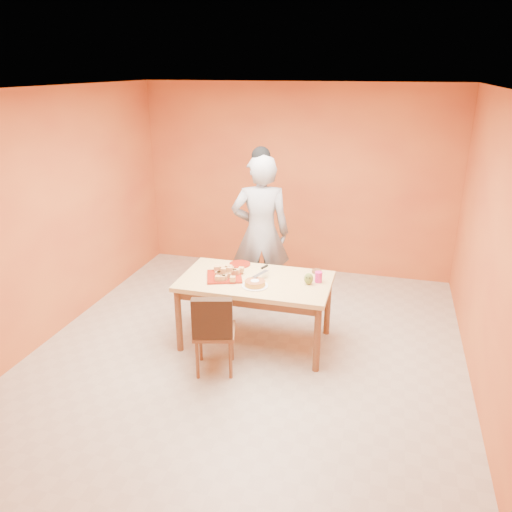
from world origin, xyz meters
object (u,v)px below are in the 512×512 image
(dining_chair, at_px, (214,330))
(sponge_cake, at_px, (255,283))
(magenta_glass, at_px, (318,277))
(egg_ornament, at_px, (309,279))
(pastry_platter, at_px, (224,276))
(red_dinner_plate, at_px, (240,264))
(dining_table, at_px, (255,287))
(person, at_px, (261,234))
(checker_tin, at_px, (317,271))

(dining_chair, height_order, sponge_cake, dining_chair)
(sponge_cake, height_order, magenta_glass, magenta_glass)
(egg_ornament, bearing_deg, sponge_cake, -153.32)
(pastry_platter, distance_m, red_dinner_plate, 0.40)
(dining_table, bearing_deg, pastry_platter, -172.73)
(pastry_platter, bearing_deg, person, 80.34)
(egg_ornament, bearing_deg, checker_tin, 89.66)
(sponge_cake, xyz_separation_m, egg_ornament, (0.52, 0.20, 0.03))
(checker_tin, bearing_deg, dining_chair, -130.56)
(person, relative_size, red_dinner_plate, 8.04)
(pastry_platter, height_order, sponge_cake, sponge_cake)
(egg_ornament, distance_m, checker_tin, 0.33)
(dining_chair, distance_m, sponge_cake, 0.65)
(dining_chair, height_order, red_dinner_plate, dining_chair)
(pastry_platter, relative_size, magenta_glass, 3.26)
(dining_table, bearing_deg, dining_chair, -111.11)
(checker_tin, bearing_deg, magenta_glass, -77.42)
(dining_table, xyz_separation_m, red_dinner_plate, (-0.28, 0.35, 0.10))
(dining_chair, bearing_deg, magenta_glass, 24.06)
(dining_chair, xyz_separation_m, magenta_glass, (0.91, 0.75, 0.36))
(egg_ornament, bearing_deg, red_dinner_plate, 164.50)
(person, xyz_separation_m, egg_ornament, (0.75, -0.87, -0.15))
(pastry_platter, xyz_separation_m, checker_tin, (0.94, 0.39, 0.01))
(sponge_cake, xyz_separation_m, checker_tin, (0.56, 0.53, -0.02))
(pastry_platter, bearing_deg, dining_table, 7.27)
(magenta_glass, height_order, checker_tin, magenta_glass)
(dining_table, height_order, dining_chair, dining_chair)
(egg_ornament, height_order, magenta_glass, egg_ornament)
(magenta_glass, relative_size, checker_tin, 1.05)
(dining_table, xyz_separation_m, magenta_glass, (0.66, 0.11, 0.15))
(magenta_glass, xyz_separation_m, checker_tin, (-0.05, 0.24, -0.04))
(person, relative_size, magenta_glass, 17.31)
(red_dinner_plate, xyz_separation_m, magenta_glass, (0.94, -0.24, 0.05))
(person, distance_m, checker_tin, 0.97)
(dining_table, relative_size, person, 0.82)
(dining_chair, distance_m, red_dinner_plate, 1.04)
(sponge_cake, bearing_deg, dining_table, 103.64)
(pastry_platter, bearing_deg, egg_ornament, 4.00)
(dining_table, bearing_deg, person, 101.27)
(sponge_cake, xyz_separation_m, magenta_glass, (0.61, 0.29, 0.02))
(egg_ornament, height_order, checker_tin, egg_ornament)
(red_dinner_plate, distance_m, egg_ornament, 0.91)
(person, distance_m, egg_ornament, 1.15)
(pastry_platter, height_order, checker_tin, checker_tin)
(red_dinner_plate, bearing_deg, dining_table, -51.22)
(dining_table, distance_m, checker_tin, 0.71)
(dining_table, relative_size, egg_ornament, 13.00)
(pastry_platter, relative_size, checker_tin, 3.44)
(red_dinner_plate, bearing_deg, sponge_cake, -58.51)
(person, distance_m, pastry_platter, 0.97)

